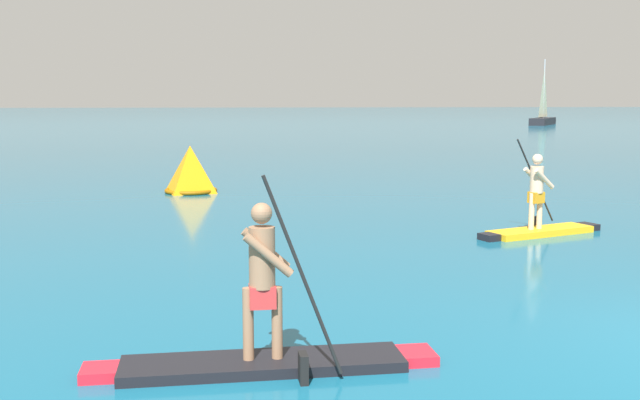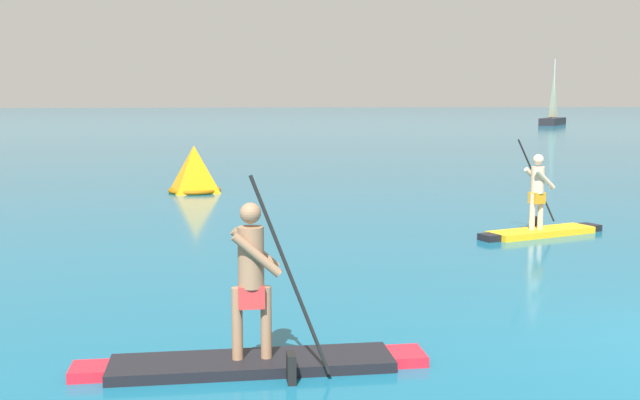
# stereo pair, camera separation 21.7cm
# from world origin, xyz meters

# --- Properties ---
(paddleboarder_near_left) EXTENTS (3.55, 0.90, 2.04)m
(paddleboarder_near_left) POSITION_xyz_m (-5.50, 0.21, 0.32)
(paddleboarder_near_left) COLOR black
(paddleboarder_near_left) RESTS_ON ground
(paddleboarder_mid_center) EXTENTS (2.84, 1.41, 1.91)m
(paddleboarder_mid_center) POSITION_xyz_m (0.30, 7.16, 0.33)
(paddleboarder_mid_center) COLOR yellow
(paddleboarder_mid_center) RESTS_ON ground
(race_marker_buoy) EXTENTS (1.72, 1.72, 1.35)m
(race_marker_buoy) POSITION_xyz_m (-6.90, 14.97, 0.61)
(race_marker_buoy) COLOR orange
(race_marker_buoy) RESTS_ON ground
(sailboat_right_horizon) EXTENTS (4.79, 6.10, 6.62)m
(sailboat_right_horizon) POSITION_xyz_m (26.30, 67.96, 0.81)
(sailboat_right_horizon) COLOR black
(sailboat_right_horizon) RESTS_ON ground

